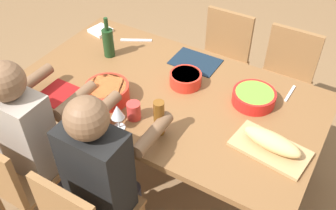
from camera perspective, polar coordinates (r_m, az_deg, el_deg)
name	(u,v)px	position (r m, az deg, el deg)	size (l,w,h in m)	color
ground_plane	(168,167)	(2.91, 0.00, -9.26)	(8.00, 8.00, 0.00)	brown
dining_table	(168,101)	(2.43, 0.00, 0.64)	(1.89, 1.05, 0.74)	brown
chair_far_center	(221,58)	(3.15, 7.98, 6.90)	(0.40, 0.40, 0.85)	olive
chair_near_left	(16,178)	(2.41, -21.75, -10.02)	(0.40, 0.40, 0.85)	olive
diner_near_left	(30,132)	(2.32, -19.83, -3.80)	(0.41, 0.53, 1.20)	#2D2D38
chair_far_right	(284,78)	(3.03, 16.89, 3.80)	(0.40, 0.40, 0.85)	olive
diner_near_center	(103,169)	(2.04, -9.73, -9.34)	(0.41, 0.53, 1.20)	#2D2D38
serving_bowl_salad	(254,97)	(2.33, 12.68, 1.22)	(0.26, 0.26, 0.08)	red
serving_bowl_fruit	(107,91)	(2.32, -9.04, 2.01)	(0.26, 0.26, 0.10)	red
serving_bowl_greens	(186,78)	(2.41, 2.63, 4.00)	(0.20, 0.20, 0.08)	red
cutting_board	(270,149)	(2.10, 14.96, -6.29)	(0.40, 0.22, 0.02)	tan
bread_loaf	(272,141)	(2.06, 15.23, -5.27)	(0.32, 0.11, 0.09)	tan
wine_bottle	(108,42)	(2.67, -8.90, 9.26)	(0.08, 0.08, 0.29)	#193819
beer_bottle	(159,118)	(2.05, -1.34, -1.92)	(0.06, 0.06, 0.22)	brown
wine_glass	(118,113)	(2.09, -7.53, -1.14)	(0.08, 0.08, 0.17)	silver
placemat_far_center	(195,62)	(2.63, 4.10, 6.44)	(0.32, 0.23, 0.01)	#142333
placemat_near_left	(65,97)	(2.42, -15.15, 1.21)	(0.32, 0.23, 0.01)	maroon
fork_far_right	(290,93)	(2.48, 17.71, 1.66)	(0.02, 0.17, 0.01)	silver
cup_near_center	(134,111)	(2.18, -5.13, -0.86)	(0.08, 0.08, 0.11)	red
carving_knife	(136,40)	(2.86, -4.76, 9.61)	(0.23, 0.02, 0.01)	silver
napkin_stack	(100,30)	(3.00, -10.03, 10.88)	(0.14, 0.14, 0.02)	white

